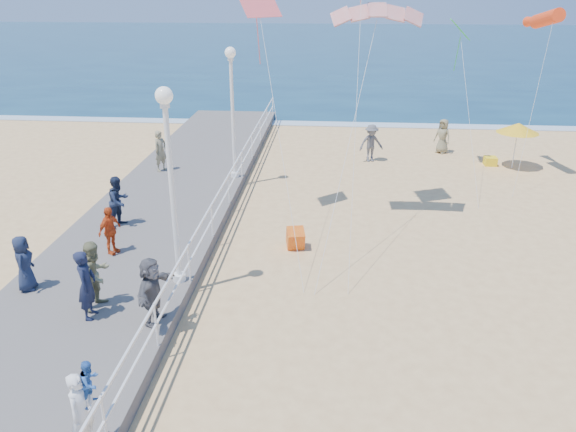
# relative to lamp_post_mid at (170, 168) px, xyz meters

# --- Properties ---
(ground) EXTENTS (160.00, 160.00, 0.00)m
(ground) POSITION_rel_lamp_post_mid_xyz_m (5.35, 0.00, -3.66)
(ground) COLOR #EBBE7B
(ground) RESTS_ON ground
(ocean) EXTENTS (160.00, 90.00, 0.05)m
(ocean) POSITION_rel_lamp_post_mid_xyz_m (5.35, 65.00, -3.65)
(ocean) COLOR #0C324B
(ocean) RESTS_ON ground
(surf_line) EXTENTS (160.00, 1.20, 0.04)m
(surf_line) POSITION_rel_lamp_post_mid_xyz_m (5.35, 20.50, -3.63)
(surf_line) COLOR white
(surf_line) RESTS_ON ground
(boardwalk) EXTENTS (5.00, 44.00, 0.40)m
(boardwalk) POSITION_rel_lamp_post_mid_xyz_m (-2.15, 0.00, -3.46)
(boardwalk) COLOR slate
(boardwalk) RESTS_ON ground
(railing) EXTENTS (0.05, 42.00, 0.55)m
(railing) POSITION_rel_lamp_post_mid_xyz_m (0.30, 0.00, -2.41)
(railing) COLOR white
(railing) RESTS_ON boardwalk
(lamp_post_mid) EXTENTS (0.44, 0.44, 5.32)m
(lamp_post_mid) POSITION_rel_lamp_post_mid_xyz_m (0.00, 0.00, 0.00)
(lamp_post_mid) COLOR white
(lamp_post_mid) RESTS_ON boardwalk
(lamp_post_far) EXTENTS (0.44, 0.44, 5.32)m
(lamp_post_far) POSITION_rel_lamp_post_mid_xyz_m (0.00, 9.00, 0.00)
(lamp_post_far) COLOR white
(lamp_post_far) RESTS_ON boardwalk
(woman_holding_toddler) EXTENTS (0.48, 0.63, 1.55)m
(woman_holding_toddler) POSITION_rel_lamp_post_mid_xyz_m (-0.05, -6.05, -2.48)
(woman_holding_toddler) COLOR white
(woman_holding_toddler) RESTS_ON boardwalk
(toddler_held) EXTENTS (0.41, 0.49, 0.88)m
(toddler_held) POSITION_rel_lamp_post_mid_xyz_m (0.10, -5.90, -1.97)
(toddler_held) COLOR #3165B9
(toddler_held) RESTS_ON boardwalk
(spectator_0) EXTENTS (0.49, 0.69, 1.79)m
(spectator_0) POSITION_rel_lamp_post_mid_xyz_m (-1.70, -1.97, -2.37)
(spectator_0) COLOR #181D35
(spectator_0) RESTS_ON boardwalk
(spectator_1) EXTENTS (0.94, 1.05, 1.79)m
(spectator_1) POSITION_rel_lamp_post_mid_xyz_m (-1.68, -1.46, -2.37)
(spectator_1) COLOR #807F58
(spectator_1) RESTS_ON boardwalk
(spectator_3) EXTENTS (0.66, 0.95, 1.50)m
(spectator_3) POSITION_rel_lamp_post_mid_xyz_m (-2.48, 1.50, -2.51)
(spectator_3) COLOR #D54A1A
(spectator_3) RESTS_ON boardwalk
(spectator_4) EXTENTS (0.64, 0.84, 1.54)m
(spectator_4) POSITION_rel_lamp_post_mid_xyz_m (-3.93, -0.79, -2.49)
(spectator_4) COLOR #1C253D
(spectator_4) RESTS_ON boardwalk
(spectator_5) EXTENTS (0.78, 1.65, 1.71)m
(spectator_5) POSITION_rel_lamp_post_mid_xyz_m (-0.06, -2.04, -2.41)
(spectator_5) COLOR #59585D
(spectator_5) RESTS_ON boardwalk
(spectator_6) EXTENTS (0.70, 0.77, 1.77)m
(spectator_6) POSITION_rel_lamp_post_mid_xyz_m (-3.33, 9.57, -2.37)
(spectator_6) COLOR gray
(spectator_6) RESTS_ON boardwalk
(spectator_7) EXTENTS (0.92, 1.02, 1.73)m
(spectator_7) POSITION_rel_lamp_post_mid_xyz_m (-2.97, 3.60, -2.40)
(spectator_7) COLOR #1B243C
(spectator_7) RESTS_ON boardwalk
(beach_walker_a) EXTENTS (1.31, 0.99, 1.81)m
(beach_walker_a) POSITION_rel_lamp_post_mid_xyz_m (5.92, 13.02, -2.76)
(beach_walker_a) COLOR #545458
(beach_walker_a) RESTS_ON ground
(beach_walker_c) EXTENTS (1.00, 0.97, 1.73)m
(beach_walker_c) POSITION_rel_lamp_post_mid_xyz_m (9.60, 14.82, -2.79)
(beach_walker_c) COLOR #7E7757
(beach_walker_c) RESTS_ON ground
(box_kite) EXTENTS (0.68, 0.81, 0.74)m
(box_kite) POSITION_rel_lamp_post_mid_xyz_m (3.00, 3.10, -3.36)
(box_kite) COLOR red
(box_kite) RESTS_ON ground
(beach_umbrella) EXTENTS (1.90, 1.90, 2.14)m
(beach_umbrella) POSITION_rel_lamp_post_mid_xyz_m (12.48, 12.51, -1.75)
(beach_umbrella) COLOR white
(beach_umbrella) RESTS_ON ground
(beach_chair_left) EXTENTS (0.55, 0.55, 0.40)m
(beach_chair_left) POSITION_rel_lamp_post_mid_xyz_m (11.56, 12.89, -3.46)
(beach_chair_left) COLOR yellow
(beach_chair_left) RESTS_ON ground
(kite_parafoil) EXTENTS (2.97, 0.94, 0.65)m
(kite_parafoil) POSITION_rel_lamp_post_mid_xyz_m (5.37, 5.57, 3.57)
(kite_parafoil) COLOR red
(kite_windsock) EXTENTS (1.06, 3.00, 1.15)m
(kite_windsock) POSITION_rel_lamp_post_mid_xyz_m (12.48, 11.15, 3.03)
(kite_windsock) COLOR #FF3E15
(kite_diamond_pink) EXTENTS (1.61, 1.57, 1.02)m
(kite_diamond_pink) POSITION_rel_lamp_post_mid_xyz_m (1.52, 6.00, 3.83)
(kite_diamond_pink) COLOR #FB5C62
(kite_diamond_green) EXTENTS (0.93, 1.22, 0.82)m
(kite_diamond_green) POSITION_rel_lamp_post_mid_xyz_m (9.33, 12.27, 2.52)
(kite_diamond_green) COLOR green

